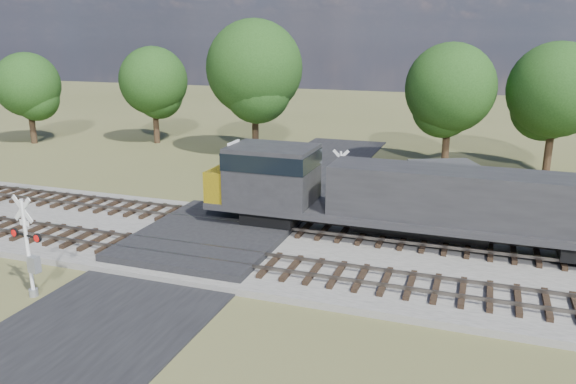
% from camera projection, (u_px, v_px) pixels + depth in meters
% --- Properties ---
extents(ground, '(160.00, 160.00, 0.00)m').
position_uv_depth(ground, '(209.00, 246.00, 27.44)').
color(ground, '#4C502A').
rests_on(ground, ground).
extents(ballast_bed, '(140.00, 10.00, 0.30)m').
position_uv_depth(ballast_bed, '(418.00, 267.00, 24.66)').
color(ballast_bed, gray).
rests_on(ballast_bed, ground).
extents(road, '(7.00, 60.00, 0.08)m').
position_uv_depth(road, '(208.00, 246.00, 27.43)').
color(road, black).
rests_on(road, ground).
extents(crossing_panel, '(7.00, 9.00, 0.62)m').
position_uv_depth(crossing_panel, '(213.00, 237.00, 27.81)').
color(crossing_panel, '#262628').
rests_on(crossing_panel, ground).
extents(track_near, '(140.00, 2.60, 0.33)m').
position_uv_depth(track_near, '(251.00, 262.00, 24.52)').
color(track_near, black).
rests_on(track_near, ballast_bed).
extents(track_far, '(140.00, 2.60, 0.33)m').
position_uv_depth(track_far, '(289.00, 226.00, 29.06)').
color(track_far, black).
rests_on(track_far, ballast_bed).
extents(crossing_signal_near, '(1.66, 0.40, 4.13)m').
position_uv_depth(crossing_signal_near, '(30.00, 256.00, 21.73)').
color(crossing_signal_near, silver).
rests_on(crossing_signal_near, ground).
extents(crossing_signal_far, '(1.53, 0.34, 3.79)m').
position_uv_depth(crossing_signal_far, '(339.00, 187.00, 31.99)').
color(crossing_signal_far, silver).
rests_on(crossing_signal_far, ground).
extents(equipment_shed, '(5.02, 5.02, 2.58)m').
position_uv_depth(equipment_shed, '(446.00, 186.00, 33.31)').
color(equipment_shed, '#45251D').
rests_on(equipment_shed, ground).
extents(treeline, '(76.85, 11.35, 11.48)m').
position_uv_depth(treeline, '(492.00, 82.00, 40.14)').
color(treeline, black).
rests_on(treeline, ground).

